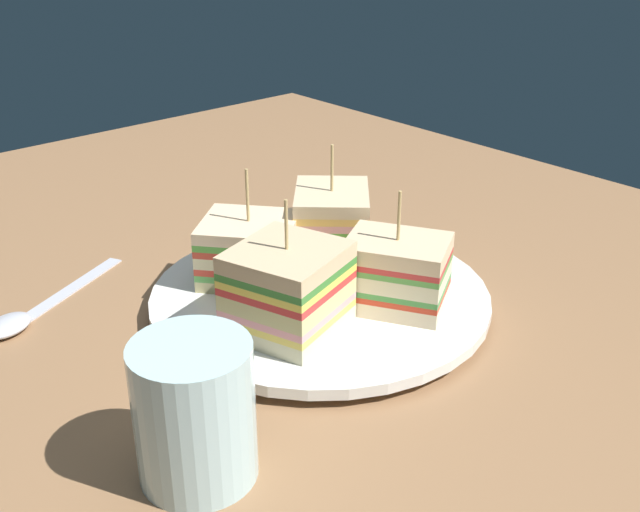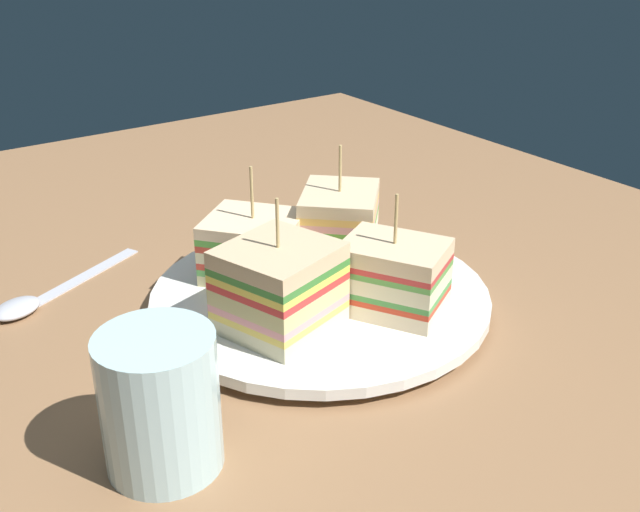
# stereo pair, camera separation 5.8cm
# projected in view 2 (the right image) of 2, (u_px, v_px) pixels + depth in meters

# --- Properties ---
(ground_plane) EXTENTS (1.12, 0.87, 0.02)m
(ground_plane) POSITION_uv_depth(u_px,v_px,m) (320.00, 318.00, 0.60)
(ground_plane) COLOR #906745
(plate) EXTENTS (0.26, 0.26, 0.02)m
(plate) POSITION_uv_depth(u_px,v_px,m) (320.00, 298.00, 0.59)
(plate) COLOR white
(plate) RESTS_ON ground_plane
(sandwich_wedge_0) EXTENTS (0.10, 0.10, 0.09)m
(sandwich_wedge_0) POSITION_uv_depth(u_px,v_px,m) (255.00, 247.00, 0.60)
(sandwich_wedge_0) COLOR #CFC386
(sandwich_wedge_0) RESTS_ON plate
(sandwich_wedge_1) EXTENTS (0.09, 0.09, 0.10)m
(sandwich_wedge_1) POSITION_uv_depth(u_px,v_px,m) (280.00, 288.00, 0.53)
(sandwich_wedge_1) COLOR beige
(sandwich_wedge_1) RESTS_ON plate
(sandwich_wedge_2) EXTENTS (0.09, 0.08, 0.09)m
(sandwich_wedge_2) POSITION_uv_depth(u_px,v_px,m) (393.00, 277.00, 0.55)
(sandwich_wedge_2) COLOR beige
(sandwich_wedge_2) RESTS_ON plate
(sandwich_wedge_3) EXTENTS (0.09, 0.09, 0.10)m
(sandwich_wedge_3) POSITION_uv_depth(u_px,v_px,m) (339.00, 226.00, 0.63)
(sandwich_wedge_3) COLOR beige
(sandwich_wedge_3) RESTS_ON plate
(chip_pile) EXTENTS (0.06, 0.07, 0.02)m
(chip_pile) POSITION_uv_depth(u_px,v_px,m) (310.00, 282.00, 0.58)
(chip_pile) COLOR #E9C36B
(chip_pile) RESTS_ON plate
(spoon) EXTENTS (0.08, 0.14, 0.01)m
(spoon) POSITION_uv_depth(u_px,v_px,m) (35.00, 300.00, 0.60)
(spoon) COLOR silver
(spoon) RESTS_ON ground_plane
(drinking_glass) EXTENTS (0.07, 0.07, 0.08)m
(drinking_glass) POSITION_uv_depth(u_px,v_px,m) (161.00, 411.00, 0.42)
(drinking_glass) COLOR silver
(drinking_glass) RESTS_ON ground_plane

